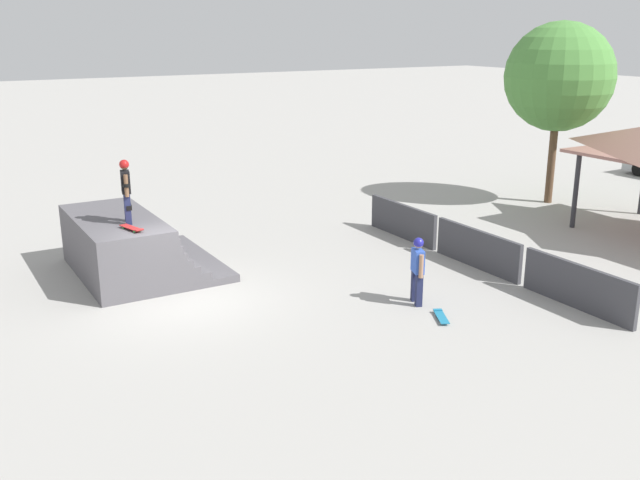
{
  "coord_description": "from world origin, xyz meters",
  "views": [
    {
      "loc": [
        15.38,
        -5.28,
        6.26
      ],
      "look_at": [
        -0.17,
        3.86,
        0.87
      ],
      "focal_mm": 40.0,
      "sensor_mm": 36.0,
      "label": 1
    }
  ],
  "objects_px": {
    "skater_on_deck": "(126,187)",
    "skateboard_on_deck": "(132,228)",
    "bystander_walking": "(418,265)",
    "skateboard_on_ground": "(441,316)",
    "tree_beside_pavilion": "(559,77)"
  },
  "relations": [
    {
      "from": "skateboard_on_deck",
      "to": "tree_beside_pavilion",
      "type": "bearing_deg",
      "value": 80.23
    },
    {
      "from": "skateboard_on_ground",
      "to": "tree_beside_pavilion",
      "type": "distance_m",
      "value": 13.29
    },
    {
      "from": "skater_on_deck",
      "to": "bystander_walking",
      "type": "distance_m",
      "value": 7.38
    },
    {
      "from": "skateboard_on_deck",
      "to": "skateboard_on_ground",
      "type": "height_order",
      "value": "skateboard_on_deck"
    },
    {
      "from": "bystander_walking",
      "to": "skateboard_on_deck",
      "type": "bearing_deg",
      "value": 73.54
    },
    {
      "from": "skateboard_on_deck",
      "to": "tree_beside_pavilion",
      "type": "distance_m",
      "value": 16.32
    },
    {
      "from": "skater_on_deck",
      "to": "tree_beside_pavilion",
      "type": "xyz_separation_m",
      "value": [
        -0.74,
        15.86,
        2.08
      ]
    },
    {
      "from": "skateboard_on_deck",
      "to": "bystander_walking",
      "type": "distance_m",
      "value": 6.88
    },
    {
      "from": "skater_on_deck",
      "to": "skateboard_on_deck",
      "type": "xyz_separation_m",
      "value": [
        0.73,
        -0.13,
        -0.86
      ]
    },
    {
      "from": "skateboard_on_deck",
      "to": "skateboard_on_ground",
      "type": "distance_m",
      "value": 7.6
    },
    {
      "from": "bystander_walking",
      "to": "skateboard_on_ground",
      "type": "distance_m",
      "value": 1.35
    },
    {
      "from": "bystander_walking",
      "to": "skater_on_deck",
      "type": "bearing_deg",
      "value": 68.31
    },
    {
      "from": "skater_on_deck",
      "to": "bystander_walking",
      "type": "bearing_deg",
      "value": 60.11
    },
    {
      "from": "skater_on_deck",
      "to": "skateboard_on_deck",
      "type": "relative_size",
      "value": 1.93
    },
    {
      "from": "bystander_walking",
      "to": "skateboard_on_ground",
      "type": "bearing_deg",
      "value": -164.37
    }
  ]
}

